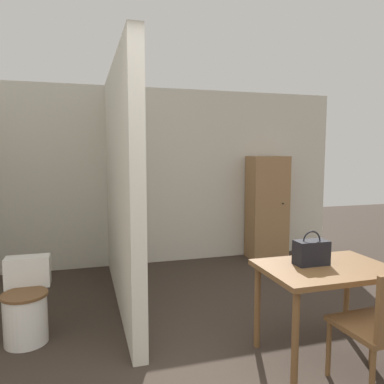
{
  "coord_description": "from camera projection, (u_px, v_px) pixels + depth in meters",
  "views": [
    {
      "loc": [
        -0.97,
        -1.35,
        1.6
      ],
      "look_at": [
        -0.0,
        1.94,
        1.24
      ],
      "focal_mm": 35.0,
      "sensor_mm": 36.0,
      "label": 1
    }
  ],
  "objects": [
    {
      "name": "wooden_cabinet",
      "position": [
        267.0,
        207.0,
        5.67
      ],
      "size": [
        0.57,
        0.39,
        1.54
      ],
      "color": "#997047",
      "rests_on": "ground_plane"
    },
    {
      "name": "toilet",
      "position": [
        26.0,
        306.0,
        3.19
      ],
      "size": [
        0.38,
        0.52,
        0.68
      ],
      "color": "white",
      "rests_on": "ground_plane"
    },
    {
      "name": "wooden_chair",
      "position": [
        383.0,
        324.0,
        2.46
      ],
      "size": [
        0.48,
        0.48,
        0.87
      ],
      "rotation": [
        0.0,
        0.0,
        0.05
      ],
      "color": "brown",
      "rests_on": "ground_plane"
    },
    {
      "name": "partition_wall",
      "position": [
        121.0,
        186.0,
        3.93
      ],
      "size": [
        0.12,
        2.61,
        2.5
      ],
      "color": "beige",
      "rests_on": "ground_plane"
    },
    {
      "name": "handbag",
      "position": [
        311.0,
        252.0,
        2.91
      ],
      "size": [
        0.26,
        0.14,
        0.27
      ],
      "color": "black",
      "rests_on": "dining_table"
    },
    {
      "name": "wall_back",
      "position": [
        152.0,
        177.0,
        5.39
      ],
      "size": [
        5.68,
        0.12,
        2.5
      ],
      "color": "beige",
      "rests_on": "ground_plane"
    },
    {
      "name": "dining_table",
      "position": [
        326.0,
        278.0,
        2.88
      ],
      "size": [
        0.99,
        0.69,
        0.73
      ],
      "color": "brown",
      "rests_on": "ground_plane"
    }
  ]
}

